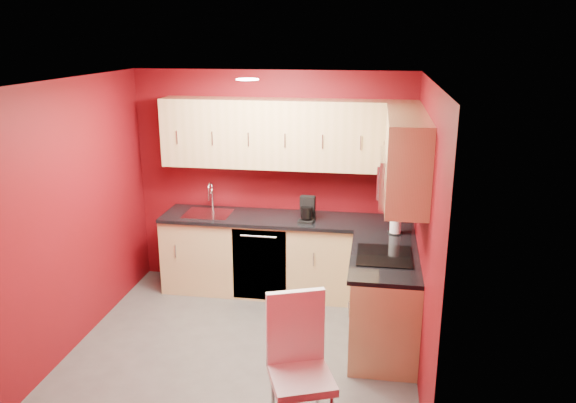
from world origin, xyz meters
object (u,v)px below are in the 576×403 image
(sink, at_px, (208,210))
(napkin_holder, at_px, (307,212))
(coffee_maker, at_px, (307,210))
(dining_chair, at_px, (301,371))
(paper_towel, at_px, (396,221))
(microwave, at_px, (402,178))

(sink, relative_size, napkin_holder, 3.94)
(sink, relative_size, coffee_maker, 1.93)
(coffee_maker, distance_m, napkin_holder, 0.14)
(napkin_holder, relative_size, dining_chair, 0.12)
(coffee_maker, bearing_deg, paper_towel, -10.22)
(sink, relative_size, dining_chair, 0.48)
(napkin_holder, height_order, paper_towel, paper_towel)
(dining_chair, bearing_deg, paper_towel, 50.23)
(sink, height_order, paper_towel, sink)
(coffee_maker, xyz_separation_m, napkin_holder, (-0.01, 0.12, -0.07))
(napkin_holder, relative_size, paper_towel, 0.50)
(sink, distance_m, coffee_maker, 1.16)
(microwave, height_order, dining_chair, microwave)
(sink, height_order, napkin_holder, sink)
(napkin_holder, bearing_deg, coffee_maker, -85.27)
(microwave, bearing_deg, coffee_maker, 136.81)
(sink, height_order, coffee_maker, sink)
(napkin_holder, height_order, dining_chair, dining_chair)
(microwave, relative_size, napkin_holder, 5.76)
(microwave, relative_size, sink, 1.46)
(microwave, relative_size, paper_towel, 2.86)
(napkin_holder, bearing_deg, paper_towel, -20.59)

